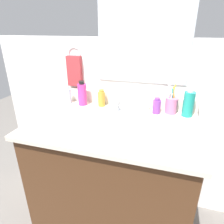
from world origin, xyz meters
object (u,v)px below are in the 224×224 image
object	(u,v)px
soap_bar	(144,108)
bottle_soap_pink	(82,94)
hand_towel	(75,71)
bottle_oil_amber	(102,98)
faucet	(118,107)
cup_pink	(171,105)
bottle_gel_clear	(68,96)
bottle_cream_purple	(157,106)
bottle_mouthwash_teal	(189,104)

from	to	relation	value
soap_bar	bottle_soap_pink	bearing A→B (deg)	-176.50
hand_towel	bottle_oil_amber	bearing A→B (deg)	-18.32
faucet	bottle_oil_amber	distance (m)	0.15
cup_pink	soap_bar	distance (m)	0.18
bottle_gel_clear	bottle_cream_purple	bearing A→B (deg)	-0.26
hand_towel	cup_pink	world-z (taller)	hand_towel
bottle_oil_amber	bottle_soap_pink	size ratio (longest dim) A/B	0.68
bottle_mouthwash_teal	soap_bar	world-z (taller)	bottle_mouthwash_teal
bottle_cream_purple	soap_bar	size ratio (longest dim) A/B	1.65
bottle_mouthwash_teal	bottle_soap_pink	distance (m)	0.71
bottle_gel_clear	cup_pink	xyz separation A→B (m)	(0.73, 0.03, 0.00)
cup_pink	soap_bar	world-z (taller)	cup_pink
hand_towel	cup_pink	bearing A→B (deg)	-5.36
hand_towel	bottle_oil_amber	world-z (taller)	hand_towel
faucet	bottle_cream_purple	bearing A→B (deg)	8.12
faucet	bottle_mouthwash_teal	size ratio (longest dim) A/B	0.89
bottle_cream_purple	bottle_oil_amber	size ratio (longest dim) A/B	0.88
bottle_oil_amber	bottle_gel_clear	bearing A→B (deg)	-176.12
bottle_cream_purple	bottle_soap_pink	size ratio (longest dim) A/B	0.60
faucet	bottle_oil_amber	bearing A→B (deg)	158.22
bottle_cream_purple	bottle_gel_clear	bearing A→B (deg)	179.74
bottle_oil_amber	bottle_cream_purple	bearing A→B (deg)	-3.02
faucet	soap_bar	xyz separation A→B (m)	(0.16, 0.07, -0.02)
hand_towel	bottle_oil_amber	size ratio (longest dim) A/B	1.83
hand_towel	faucet	bearing A→B (deg)	-19.62
bottle_cream_purple	bottle_mouthwash_teal	distance (m)	0.19
bottle_soap_pink	soap_bar	bearing A→B (deg)	3.50
hand_towel	bottle_soap_pink	size ratio (longest dim) A/B	1.26
bottle_soap_pink	cup_pink	distance (m)	0.62
bottle_gel_clear	cup_pink	bearing A→B (deg)	2.25
hand_towel	faucet	distance (m)	0.44
bottle_cream_purple	bottle_oil_amber	bearing A→B (deg)	176.98
bottle_mouthwash_teal	cup_pink	xyz separation A→B (m)	(-0.10, 0.02, -0.03)
bottle_gel_clear	cup_pink	world-z (taller)	cup_pink
hand_towel	bottle_cream_purple	size ratio (longest dim) A/B	2.08
faucet	bottle_mouthwash_teal	distance (m)	0.44
hand_towel	bottle_oil_amber	distance (m)	0.30
faucet	bottle_soap_pink	size ratio (longest dim) A/B	0.91
soap_bar	bottle_cream_purple	bearing A→B (deg)	-21.00
hand_towel	bottle_gel_clear	xyz separation A→B (m)	(-0.02, -0.10, -0.16)
bottle_mouthwash_teal	bottle_soap_pink	size ratio (longest dim) A/B	1.03
faucet	bottle_mouthwash_teal	bearing A→B (deg)	6.15
bottle_cream_purple	bottle_soap_pink	world-z (taller)	bottle_soap_pink
faucet	bottle_mouthwash_teal	world-z (taller)	bottle_mouthwash_teal
faucet	soap_bar	bearing A→B (deg)	22.19
hand_towel	bottle_soap_pink	distance (m)	0.19
bottle_gel_clear	soap_bar	xyz separation A→B (m)	(0.56, 0.03, -0.04)
bottle_gel_clear	bottle_mouthwash_teal	bearing A→B (deg)	0.62
bottle_oil_amber	cup_pink	size ratio (longest dim) A/B	0.61
faucet	bottle_cream_purple	size ratio (longest dim) A/B	1.51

